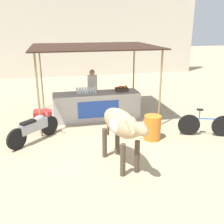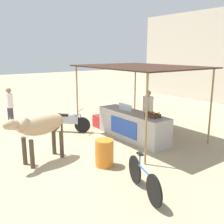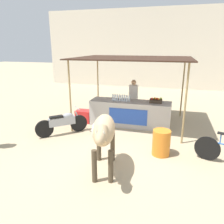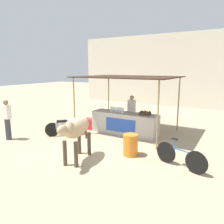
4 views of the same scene
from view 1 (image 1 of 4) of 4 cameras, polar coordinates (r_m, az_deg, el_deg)
The scene contains 12 objects.
ground_plane at distance 7.46m, azimuth -0.50°, elevation -7.17°, with size 60.00×60.00×0.00m, color tan.
building_wall_far at distance 17.23m, azimuth -8.34°, elevation 16.77°, with size 16.00×0.50×5.43m, color beige.
stall_counter at distance 9.30m, azimuth -3.37°, elevation 1.32°, with size 3.00×0.82×0.96m.
stall_awning at distance 9.21m, azimuth -3.93°, elevation 13.58°, with size 4.20×3.20×2.54m.
water_bottle_row at distance 9.04m, azimuth -5.59°, elevation 4.68°, with size 0.70×0.07×0.25m.
fruit_crate at distance 9.38m, azimuth 2.16°, elevation 5.02°, with size 0.44×0.32×0.18m.
vendor_behind_counter at distance 9.91m, azimuth -4.27°, elevation 4.62°, with size 0.34×0.22×1.65m.
cooler_box at distance 9.18m, azimuth -14.76°, elevation -1.10°, with size 0.60×0.44×0.48m, color red.
water_barrel at distance 7.77m, azimuth 8.77°, elevation -3.38°, with size 0.49×0.49×0.73m, color orange.
cow at distance 6.03m, azimuth 2.03°, elevation -2.94°, with size 0.83×1.85×1.44m.
motorcycle_parked at distance 7.83m, azimuth -16.52°, elevation -3.27°, with size 1.36×1.30×0.90m.
bicycle_leaning at distance 8.41m, azimuth 19.72°, elevation -2.68°, with size 1.59×0.56×0.85m.
Camera 1 is at (-1.41, -6.56, 3.27)m, focal length 42.00 mm.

